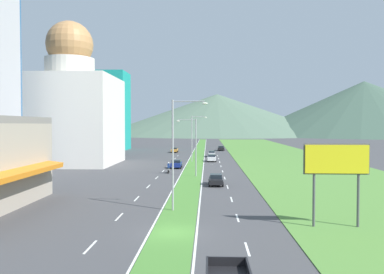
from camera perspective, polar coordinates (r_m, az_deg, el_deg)
The scene contains 41 objects.
ground_plane at distance 29.46m, azimuth -2.82°, elevation -13.91°, with size 600.00×600.00×0.00m, color #424244.
grass_median at distance 88.64m, azimuth 0.66°, elevation -3.31°, with size 3.20×240.00×0.06m, color #477F33.
grass_verge_right at distance 90.42m, azimuth 13.85°, elevation -3.27°, with size 24.00×240.00×0.06m, color #518438.
lane_dash_left_2 at distance 27.13m, azimuth -14.70°, elevation -15.34°, with size 0.16×2.80×0.01m, color silver.
lane_dash_left_3 at distance 34.85m, azimuth -10.64°, elevation -11.44°, with size 0.16×2.80×0.01m, color silver.
lane_dash_left_4 at distance 42.77m, azimuth -8.13°, elevation -8.94°, with size 0.16×2.80×0.01m, color silver.
lane_dash_left_5 at distance 50.80m, azimuth -6.42°, elevation -7.22°, with size 0.16×2.80×0.01m, color silver.
lane_dash_left_6 at distance 58.89m, azimuth -5.19°, elevation -5.96°, with size 0.16×2.80×0.01m, color silver.
lane_dash_left_7 at distance 67.03m, azimuth -4.27°, elevation -5.01°, with size 0.16×2.80×0.01m, color silver.
lane_dash_left_8 at distance 75.20m, azimuth -3.54°, elevation -4.26°, with size 0.16×2.80×0.01m, color silver.
lane_dash_left_9 at distance 83.39m, azimuth -2.96°, elevation -3.66°, with size 0.16×2.80×0.01m, color silver.
lane_dash_left_10 at distance 91.59m, azimuth -2.49°, elevation -3.16°, with size 0.16×2.80×0.01m, color silver.
lane_dash_left_11 at distance 99.80m, azimuth -2.09°, elevation -2.75°, with size 0.16×2.80×0.01m, color silver.
lane_dash_right_2 at distance 26.16m, azimuth 8.12°, elevation -15.96°, with size 0.16×2.80×0.01m, color silver.
lane_dash_right_3 at distance 34.09m, azimuth 6.68°, elevation -11.72°, with size 0.16×2.80×0.01m, color silver.
lane_dash_right_4 at distance 42.15m, azimuth 5.82°, elevation -9.09°, with size 0.16×2.80×0.01m, color silver.
lane_dash_right_5 at distance 50.28m, azimuth 5.24°, elevation -7.31°, with size 0.16×2.80×0.01m, color silver.
lane_dash_right_6 at distance 58.45m, azimuth 4.82°, elevation -6.02°, with size 0.16×2.80×0.01m, color silver.
lane_dash_right_7 at distance 66.64m, azimuth 4.51°, elevation -5.05°, with size 0.16×2.80×0.01m, color silver.
lane_dash_right_8 at distance 74.85m, azimuth 4.27°, elevation -4.29°, with size 0.16×2.80×0.01m, color silver.
lane_dash_right_9 at distance 83.07m, azimuth 4.08°, elevation -3.68°, with size 0.16×2.80×0.01m, color silver.
lane_dash_right_10 at distance 91.30m, azimuth 3.92°, elevation -3.18°, with size 0.16×2.80×0.01m, color silver.
lane_dash_right_11 at distance 99.54m, azimuth 3.78°, elevation -2.77°, with size 0.16×2.80×0.01m, color silver.
edge_line_median_left at distance 88.71m, azimuth -0.47°, elevation -3.33°, with size 0.16×240.00×0.01m, color silver.
edge_line_median_right at distance 88.61m, azimuth 1.80°, elevation -3.33°, with size 0.16×240.00×0.01m, color silver.
domed_building at distance 82.19m, azimuth -17.43°, elevation 3.89°, with size 18.24×18.24×28.69m.
midrise_colored at distance 125.89m, azimuth -12.20°, elevation 3.73°, with size 12.02×12.02×24.49m, color teal.
hill_far_left at distance 321.88m, azimuth -19.33°, elevation 2.44°, with size 122.30×122.30×23.83m, color #47664C.
hill_far_center at distance 310.78m, azimuth 3.69°, elevation 3.34°, with size 184.63×184.63×32.24m, color #516B56.
hill_far_right at distance 315.70m, azimuth 23.92°, elevation 3.88°, with size 178.08×178.08×40.17m, color #3D5647.
street_lamp_near at distance 35.74m, azimuth -2.30°, elevation -1.54°, with size 3.32×0.30×10.27m.
street_lamp_mid at distance 59.44m, azimuth 0.23°, elevation -0.91°, with size 3.13×0.44×8.87m.
street_lamp_far at distance 83.10m, azimuth 0.23°, elevation 0.24°, with size 3.35×0.47×9.83m.
billboard_roadside at distance 32.03m, azimuth 20.46°, elevation -3.70°, with size 5.04×0.28×6.52m.
car_0 at distance 96.42m, azimuth 2.91°, elevation -2.47°, with size 1.86×4.56×1.44m.
car_1 at distance 111.34m, azimuth -2.58°, elevation -1.90°, with size 1.88×4.63×1.41m.
car_2 at distance 119.48m, azimuth 4.28°, elevation -1.64°, with size 1.96×4.74×1.43m.
car_3 at distance 71.44m, azimuth -2.33°, elevation -3.96°, with size 2.01×4.13×1.52m.
car_4 at distance 84.06m, azimuth 2.90°, elevation -3.09°, with size 1.97×4.06×1.49m.
car_5 at distance 51.55m, azimuth 3.52°, elevation -6.26°, with size 1.91×4.18×1.44m.
motorcycle_rider at distance 64.32m, azimuth -3.45°, elevation -4.63°, with size 0.36×2.00×1.80m.
Camera 1 is at (2.55, -28.24, 7.99)m, focal length 36.33 mm.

